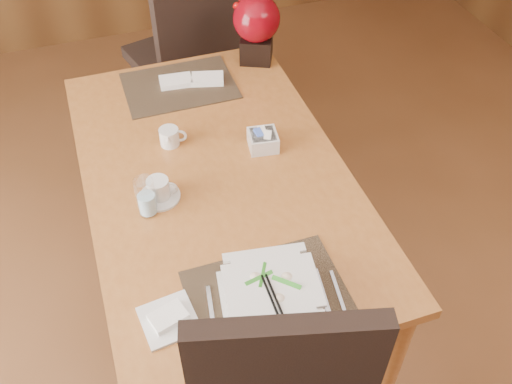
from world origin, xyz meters
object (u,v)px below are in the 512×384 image
object	(u,v)px
sugar_caddy	(263,141)
far_chair	(191,49)
coffee_cup	(159,190)
dining_table	(217,192)
water_glass	(146,197)
soup_setting	(272,297)
creamer_jug	(169,137)
bread_plate	(169,320)
berry_decor	(257,25)

from	to	relation	value
sugar_caddy	far_chair	distance (m)	1.01
coffee_cup	sugar_caddy	distance (m)	0.43
dining_table	far_chair	size ratio (longest dim) A/B	1.42
coffee_cup	water_glass	world-z (taller)	water_glass
soup_setting	water_glass	distance (m)	0.54
water_glass	creamer_jug	xyz separation A→B (m)	(0.14, 0.32, -0.04)
soup_setting	far_chair	size ratio (longest dim) A/B	0.30
coffee_cup	creamer_jug	distance (m)	0.28
bread_plate	sugar_caddy	bearing A→B (deg)	51.36
soup_setting	water_glass	size ratio (longest dim) A/B	2.18
coffee_cup	bread_plate	bearing A→B (deg)	-98.98
water_glass	sugar_caddy	bearing A→B (deg)	22.23
soup_setting	dining_table	bearing A→B (deg)	98.21
soup_setting	creamer_jug	bearing A→B (deg)	106.73
water_glass	berry_decor	xyz separation A→B (m)	(0.63, 0.76, 0.09)
berry_decor	far_chair	distance (m)	0.57
dining_table	soup_setting	bearing A→B (deg)	-90.32
dining_table	creamer_jug	size ratio (longest dim) A/B	16.17
creamer_jug	bread_plate	xyz separation A→B (m)	(-0.17, -0.74, -0.03)
creamer_jug	far_chair	world-z (taller)	far_chair
water_glass	berry_decor	distance (m)	0.99
creamer_jug	sugar_caddy	bearing A→B (deg)	-5.27
creamer_jug	berry_decor	distance (m)	0.67
bread_plate	creamer_jug	bearing A→B (deg)	77.07
coffee_cup	berry_decor	xyz separation A→B (m)	(0.58, 0.70, 0.13)
sugar_caddy	berry_decor	world-z (taller)	berry_decor
soup_setting	coffee_cup	bearing A→B (deg)	119.95
berry_decor	bread_plate	bearing A→B (deg)	-119.11
dining_table	soup_setting	xyz separation A→B (m)	(-0.00, -0.59, 0.15)
dining_table	creamer_jug	world-z (taller)	creamer_jug
far_chair	coffee_cup	bearing A→B (deg)	56.43
dining_table	water_glass	xyz separation A→B (m)	(-0.26, -0.11, 0.17)
dining_table	soup_setting	world-z (taller)	soup_setting
creamer_jug	far_chair	size ratio (longest dim) A/B	0.09
creamer_jug	sugar_caddy	distance (m)	0.34
coffee_cup	far_chair	xyz separation A→B (m)	(0.38, 1.13, -0.19)
coffee_cup	berry_decor	world-z (taller)	berry_decor
berry_decor	creamer_jug	bearing A→B (deg)	-137.82
water_glass	sugar_caddy	distance (m)	0.50
dining_table	creamer_jug	distance (m)	0.27
sugar_caddy	bread_plate	xyz separation A→B (m)	(-0.49, -0.61, -0.03)
berry_decor	coffee_cup	bearing A→B (deg)	-129.62
sugar_caddy	berry_decor	distance (m)	0.61
sugar_caddy	bread_plate	bearing A→B (deg)	-128.64
soup_setting	sugar_caddy	size ratio (longest dim) A/B	3.07
coffee_cup	creamer_jug	bearing A→B (deg)	70.17
creamer_jug	soup_setting	bearing A→B (deg)	-65.40
water_glass	creamer_jug	bearing A→B (deg)	65.75
dining_table	sugar_caddy	distance (m)	0.25
coffee_cup	sugar_caddy	world-z (taller)	coffee_cup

